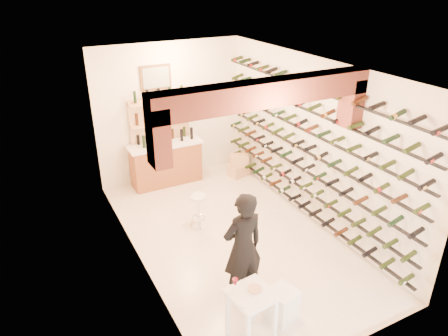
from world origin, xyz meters
name	(u,v)px	position (x,y,z in m)	size (l,w,h in m)	color
ground	(231,235)	(0.00, 0.00, 0.00)	(6.00, 6.00, 0.00)	silver
room_shell	(240,128)	(0.00, -0.26, 2.25)	(3.52, 6.02, 3.21)	white
wine_rack	(303,146)	(1.53, 0.00, 1.55)	(0.32, 5.70, 2.56)	black
back_counter	(166,162)	(-0.30, 2.65, 0.53)	(1.70, 0.62, 1.29)	#99552F
back_shelving	(161,133)	(-0.30, 2.89, 1.17)	(1.40, 0.31, 2.73)	#DCA97B
tasting_table	(251,301)	(-0.95, -2.28, 0.66)	(0.62, 0.62, 0.98)	white
white_stool	(282,304)	(-0.34, -2.15, 0.24)	(0.38, 0.38, 0.48)	white
person	(243,248)	(-0.63, -1.49, 0.90)	(0.66, 0.43, 1.80)	black
chrome_barstool	(198,209)	(-0.42, 0.58, 0.40)	(0.36, 0.36, 0.69)	silver
crate_lower	(239,170)	(1.40, 2.20, 0.14)	(0.48, 0.34, 0.29)	tan
crate_upper	(239,160)	(1.40, 2.20, 0.41)	(0.43, 0.30, 0.25)	tan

